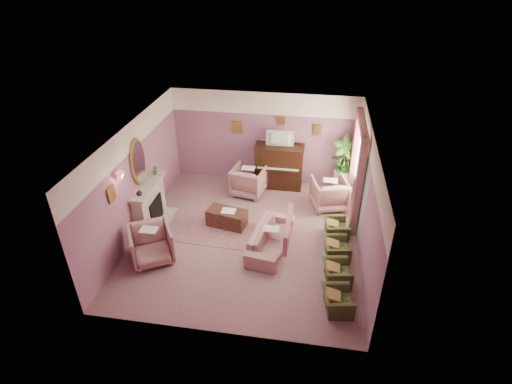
# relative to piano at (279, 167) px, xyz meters

# --- Properties ---
(floor) EXTENTS (5.50, 6.00, 0.01)m
(floor) POSITION_rel_piano_xyz_m (-0.50, -2.68, -0.65)
(floor) COLOR #8C6264
(floor) RESTS_ON ground
(ceiling) EXTENTS (5.50, 6.00, 0.01)m
(ceiling) POSITION_rel_piano_xyz_m (-0.50, -2.68, 2.15)
(ceiling) COLOR beige
(ceiling) RESTS_ON wall_back
(wall_back) EXTENTS (5.50, 0.02, 2.80)m
(wall_back) POSITION_rel_piano_xyz_m (-0.50, 0.32, 0.75)
(wall_back) COLOR slate
(wall_back) RESTS_ON floor
(wall_front) EXTENTS (5.50, 0.02, 2.80)m
(wall_front) POSITION_rel_piano_xyz_m (-0.50, -5.68, 0.75)
(wall_front) COLOR slate
(wall_front) RESTS_ON floor
(wall_left) EXTENTS (0.02, 6.00, 2.80)m
(wall_left) POSITION_rel_piano_xyz_m (-3.25, -2.68, 0.75)
(wall_left) COLOR slate
(wall_left) RESTS_ON floor
(wall_right) EXTENTS (0.02, 6.00, 2.80)m
(wall_right) POSITION_rel_piano_xyz_m (2.25, -2.68, 0.75)
(wall_right) COLOR slate
(wall_right) RESTS_ON floor
(picture_rail_band) EXTENTS (5.50, 0.01, 0.65)m
(picture_rail_band) POSITION_rel_piano_xyz_m (-0.50, 0.31, 1.82)
(picture_rail_band) COLOR white
(picture_rail_band) RESTS_ON wall_back
(stripe_panel) EXTENTS (0.01, 3.00, 2.15)m
(stripe_panel) POSITION_rel_piano_xyz_m (2.23, -1.38, 0.42)
(stripe_panel) COLOR gray
(stripe_panel) RESTS_ON wall_right
(fireplace_surround) EXTENTS (0.30, 1.40, 1.10)m
(fireplace_surround) POSITION_rel_piano_xyz_m (-3.09, -2.48, -0.10)
(fireplace_surround) COLOR #BBAB93
(fireplace_surround) RESTS_ON floor
(fireplace_inset) EXTENTS (0.18, 0.72, 0.68)m
(fireplace_inset) POSITION_rel_piano_xyz_m (-2.99, -2.48, -0.25)
(fireplace_inset) COLOR black
(fireplace_inset) RESTS_ON floor
(fire_ember) EXTENTS (0.06, 0.54, 0.10)m
(fire_ember) POSITION_rel_piano_xyz_m (-2.95, -2.48, -0.43)
(fire_ember) COLOR red
(fire_ember) RESTS_ON floor
(mantel_shelf) EXTENTS (0.40, 1.55, 0.07)m
(mantel_shelf) POSITION_rel_piano_xyz_m (-3.06, -2.48, 0.47)
(mantel_shelf) COLOR #BBAB93
(mantel_shelf) RESTS_ON fireplace_surround
(hearth) EXTENTS (0.55, 1.50, 0.02)m
(hearth) POSITION_rel_piano_xyz_m (-2.89, -2.48, -0.64)
(hearth) COLOR #BBAB93
(hearth) RESTS_ON floor
(mirror_frame) EXTENTS (0.04, 0.72, 1.20)m
(mirror_frame) POSITION_rel_piano_xyz_m (-3.20, -2.48, 1.15)
(mirror_frame) COLOR gold
(mirror_frame) RESTS_ON wall_left
(mirror_glass) EXTENTS (0.01, 0.60, 1.06)m
(mirror_glass) POSITION_rel_piano_xyz_m (-3.17, -2.48, 1.15)
(mirror_glass) COLOR silver
(mirror_glass) RESTS_ON wall_left
(sconce_shade) EXTENTS (0.20, 0.20, 0.16)m
(sconce_shade) POSITION_rel_piano_xyz_m (-3.12, -3.53, 1.33)
(sconce_shade) COLOR #DA735A
(sconce_shade) RESTS_ON wall_left
(piano) EXTENTS (1.40, 0.60, 1.30)m
(piano) POSITION_rel_piano_xyz_m (0.00, 0.00, 0.00)
(piano) COLOR black
(piano) RESTS_ON floor
(piano_keyshelf) EXTENTS (1.30, 0.12, 0.06)m
(piano_keyshelf) POSITION_rel_piano_xyz_m (-0.00, -0.35, 0.07)
(piano_keyshelf) COLOR black
(piano_keyshelf) RESTS_ON piano
(piano_keys) EXTENTS (1.20, 0.08, 0.02)m
(piano_keys) POSITION_rel_piano_xyz_m (0.00, -0.35, 0.11)
(piano_keys) COLOR white
(piano_keys) RESTS_ON piano
(piano_top) EXTENTS (1.45, 0.65, 0.04)m
(piano_top) POSITION_rel_piano_xyz_m (0.00, 0.00, 0.66)
(piano_top) COLOR black
(piano_top) RESTS_ON piano
(television) EXTENTS (0.80, 0.12, 0.48)m
(television) POSITION_rel_piano_xyz_m (0.00, -0.05, 0.95)
(television) COLOR black
(television) RESTS_ON piano
(print_back_left) EXTENTS (0.30, 0.03, 0.38)m
(print_back_left) POSITION_rel_piano_xyz_m (-1.30, 0.28, 1.07)
(print_back_left) COLOR gold
(print_back_left) RESTS_ON wall_back
(print_back_right) EXTENTS (0.26, 0.03, 0.34)m
(print_back_right) POSITION_rel_piano_xyz_m (1.05, 0.28, 1.13)
(print_back_right) COLOR gold
(print_back_right) RESTS_ON wall_back
(print_back_mid) EXTENTS (0.22, 0.03, 0.26)m
(print_back_mid) POSITION_rel_piano_xyz_m (0.00, 0.28, 1.35)
(print_back_mid) COLOR gold
(print_back_mid) RESTS_ON wall_back
(print_left_wall) EXTENTS (0.03, 0.28, 0.36)m
(print_left_wall) POSITION_rel_piano_xyz_m (-3.21, -3.88, 1.07)
(print_left_wall) COLOR gold
(print_left_wall) RESTS_ON wall_left
(window_blind) EXTENTS (0.03, 1.40, 1.80)m
(window_blind) POSITION_rel_piano_xyz_m (2.20, -1.13, 1.05)
(window_blind) COLOR beige
(window_blind) RESTS_ON wall_right
(curtain_left) EXTENTS (0.16, 0.34, 2.60)m
(curtain_left) POSITION_rel_piano_xyz_m (2.12, -2.05, 0.65)
(curtain_left) COLOR #9F5960
(curtain_left) RESTS_ON floor
(curtain_right) EXTENTS (0.16, 0.34, 2.60)m
(curtain_right) POSITION_rel_piano_xyz_m (2.12, -0.21, 0.65)
(curtain_right) COLOR #9F5960
(curtain_right) RESTS_ON floor
(pelmet) EXTENTS (0.16, 2.20, 0.16)m
(pelmet) POSITION_rel_piano_xyz_m (2.12, -1.13, 1.91)
(pelmet) COLOR #9F5960
(pelmet) RESTS_ON wall_right
(mantel_plant) EXTENTS (0.16, 0.16, 0.28)m
(mantel_plant) POSITION_rel_piano_xyz_m (-3.05, -1.93, 0.64)
(mantel_plant) COLOR #397727
(mantel_plant) RESTS_ON mantel_shelf
(mantel_vase) EXTENTS (0.16, 0.16, 0.16)m
(mantel_vase) POSITION_rel_piano_xyz_m (-3.05, -2.98, 0.58)
(mantel_vase) COLOR white
(mantel_vase) RESTS_ON mantel_shelf
(area_rug) EXTENTS (2.58, 1.91, 0.01)m
(area_rug) POSITION_rel_piano_xyz_m (-0.98, -2.33, -0.64)
(area_rug) COLOR #945C5E
(area_rug) RESTS_ON floor
(coffee_table) EXTENTS (1.08, 0.69, 0.45)m
(coffee_table) POSITION_rel_piano_xyz_m (-1.10, -2.27, -0.43)
(coffee_table) COLOR #402318
(coffee_table) RESTS_ON floor
(table_paper) EXTENTS (0.35, 0.28, 0.01)m
(table_paper) POSITION_rel_piano_xyz_m (-1.05, -2.27, -0.20)
(table_paper) COLOR white
(table_paper) RESTS_ON coffee_table
(sofa) EXTENTS (0.64, 1.91, 0.77)m
(sofa) POSITION_rel_piano_xyz_m (0.14, -2.99, -0.26)
(sofa) COLOR tan
(sofa) RESTS_ON floor
(sofa_throw) EXTENTS (0.10, 1.45, 0.53)m
(sofa_throw) POSITION_rel_piano_xyz_m (0.54, -2.99, -0.05)
(sofa_throw) COLOR #9F5960
(sofa_throw) RESTS_ON sofa
(floral_armchair_left) EXTENTS (0.91, 0.91, 0.94)m
(floral_armchair_left) POSITION_rel_piano_xyz_m (-0.83, -0.58, -0.18)
(floral_armchair_left) COLOR tan
(floral_armchair_left) RESTS_ON floor
(floral_armchair_right) EXTENTS (0.91, 0.91, 0.94)m
(floral_armchair_right) POSITION_rel_piano_xyz_m (1.51, -0.94, -0.18)
(floral_armchair_right) COLOR tan
(floral_armchair_right) RESTS_ON floor
(floral_armchair_front) EXTENTS (0.91, 0.91, 0.94)m
(floral_armchair_front) POSITION_rel_piano_xyz_m (-2.51, -3.87, -0.18)
(floral_armchair_front) COLOR tan
(floral_armchair_front) RESTS_ON floor
(olive_chair_a) EXTENTS (0.47, 0.67, 0.58)m
(olive_chair_a) POSITION_rel_piano_xyz_m (1.70, -4.74, -0.36)
(olive_chair_a) COLOR #434A24
(olive_chair_a) RESTS_ON floor
(olive_chair_b) EXTENTS (0.47, 0.67, 0.58)m
(olive_chair_b) POSITION_rel_piano_xyz_m (1.70, -3.92, -0.36)
(olive_chair_b) COLOR #434A24
(olive_chair_b) RESTS_ON floor
(olive_chair_c) EXTENTS (0.47, 0.67, 0.58)m
(olive_chair_c) POSITION_rel_piano_xyz_m (1.70, -3.10, -0.36)
(olive_chair_c) COLOR #434A24
(olive_chair_c) RESTS_ON floor
(olive_chair_d) EXTENTS (0.47, 0.67, 0.58)m
(olive_chair_d) POSITION_rel_piano_xyz_m (1.70, -2.28, -0.36)
(olive_chair_d) COLOR #434A24
(olive_chair_d) RESTS_ON floor
(side_table) EXTENTS (0.52, 0.52, 0.70)m
(side_table) POSITION_rel_piano_xyz_m (1.89, -0.05, -0.30)
(side_table) COLOR silver
(side_table) RESTS_ON floor
(side_plant_big) EXTENTS (0.30, 0.30, 0.34)m
(side_plant_big) POSITION_rel_piano_xyz_m (1.89, -0.05, 0.22)
(side_plant_big) COLOR #397727
(side_plant_big) RESTS_ON side_table
(side_plant_small) EXTENTS (0.16, 0.16, 0.28)m
(side_plant_small) POSITION_rel_piano_xyz_m (2.01, -0.15, 0.19)
(side_plant_small) COLOR #397727
(side_plant_small) RESTS_ON side_table
(palm_pot) EXTENTS (0.34, 0.34, 0.34)m
(palm_pot) POSITION_rel_piano_xyz_m (1.87, -0.08, -0.48)
(palm_pot) COLOR #B16E4C
(palm_pot) RESTS_ON floor
(palm_plant) EXTENTS (0.76, 0.76, 1.44)m
(palm_plant) POSITION_rel_piano_xyz_m (1.87, -0.08, 0.41)
(palm_plant) COLOR #397727
(palm_plant) RESTS_ON palm_pot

